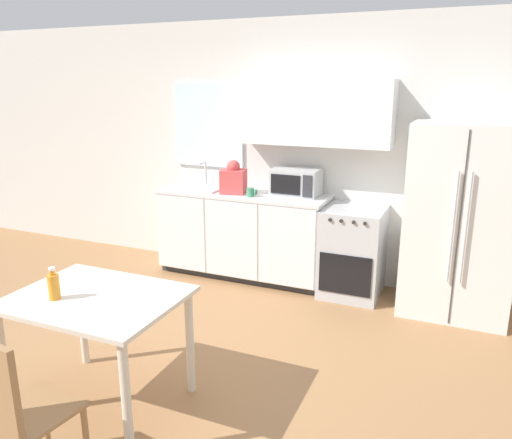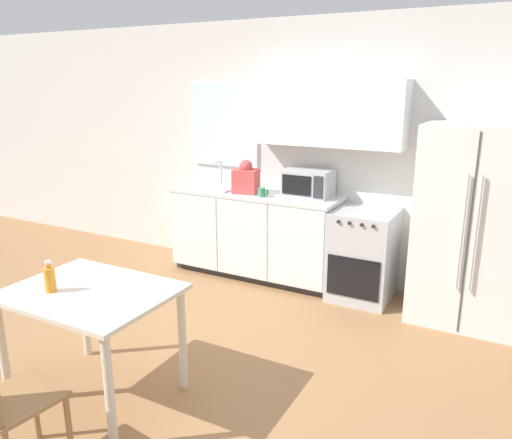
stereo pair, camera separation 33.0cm
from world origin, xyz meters
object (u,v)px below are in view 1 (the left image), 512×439
dining_chair_near (13,405)px  refrigerator (460,221)px  oven_range (353,252)px  microwave (296,182)px  coffee_mug (251,192)px  dining_table (97,313)px  drink_bottle (54,286)px

dining_chair_near → refrigerator: bearing=66.7°
oven_range → microwave: bearing=170.2°
microwave → coffee_mug: size_ratio=4.48×
microwave → dining_chair_near: 3.38m
dining_table → refrigerator: bearing=49.3°
refrigerator → microwave: (-1.59, 0.14, 0.21)m
oven_range → refrigerator: bearing=-1.9°
microwave → dining_chair_near: size_ratio=0.52×
oven_range → dining_chair_near: 3.35m
dining_chair_near → drink_bottle: (-0.34, 0.65, 0.32)m
microwave → coffee_mug: (-0.40, -0.25, -0.09)m
refrigerator → coffee_mug: 2.00m
oven_range → drink_bottle: (-1.31, -2.56, 0.42)m
microwave → dining_table: size_ratio=0.46×
oven_range → dining_chair_near: dining_chair_near is taller
drink_bottle → oven_range: bearing=62.9°
refrigerator → drink_bottle: size_ratio=8.38×
oven_range → coffee_mug: (-1.04, -0.14, 0.54)m
dining_table → dining_chair_near: 0.80m
microwave → oven_range: bearing=-9.8°
dining_chair_near → oven_range: bearing=81.0°
oven_range → dining_table: oven_range is taller
oven_range → dining_table: (-1.11, -2.43, 0.21)m
microwave → refrigerator: bearing=-5.1°
microwave → drink_bottle: (-0.67, -2.67, -0.22)m
refrigerator → microwave: refrigerator is taller
oven_range → drink_bottle: 2.90m
oven_range → microwave: 0.91m
coffee_mug → drink_bottle: coffee_mug is taller
coffee_mug → dining_table: (-0.07, -2.28, -0.33)m
dining_table → drink_bottle: size_ratio=5.06×
microwave → dining_chair_near: (-0.33, -3.32, -0.54)m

